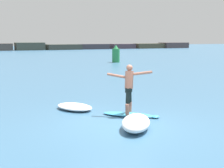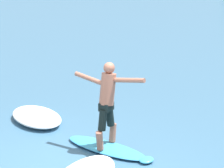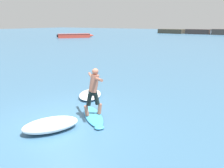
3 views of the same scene
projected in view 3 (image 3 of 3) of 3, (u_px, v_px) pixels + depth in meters
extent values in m
plane|color=#386282|center=(63.00, 121.00, 7.39)|extent=(200.00, 200.00, 0.00)
cube|color=#464135|center=(172.00, 31.00, 65.85)|extent=(7.44, 4.59, 1.24)
cube|color=#413734|center=(198.00, 32.00, 61.95)|extent=(6.35, 3.30, 1.32)
ellipsoid|color=#399AC6|center=(93.00, 116.00, 7.71)|extent=(1.75, 1.62, 0.10)
ellipsoid|color=#399AC6|center=(99.00, 128.00, 6.86)|extent=(0.40, 0.40, 0.08)
ellipsoid|color=#2870B2|center=(93.00, 116.00, 7.71)|extent=(1.76, 1.64, 0.04)
cone|color=black|center=(89.00, 111.00, 8.43)|extent=(0.07, 0.07, 0.14)
cone|color=black|center=(86.00, 113.00, 8.27)|extent=(0.07, 0.07, 0.14)
cone|color=black|center=(94.00, 112.00, 8.36)|extent=(0.07, 0.07, 0.14)
cylinder|color=#9D614D|center=(100.00, 109.00, 7.73)|extent=(0.21, 0.22, 0.38)
cylinder|color=black|center=(96.00, 99.00, 7.59)|extent=(0.25, 0.26, 0.42)
cylinder|color=#9D614D|center=(87.00, 111.00, 7.57)|extent=(0.21, 0.22, 0.38)
cylinder|color=black|center=(89.00, 100.00, 7.50)|extent=(0.25, 0.26, 0.42)
cube|color=black|center=(93.00, 93.00, 7.48)|extent=(0.32, 0.33, 0.16)
cylinder|color=#9D614D|center=(94.00, 83.00, 7.41)|extent=(0.45, 0.47, 0.64)
sphere|color=#9D614D|center=(95.00, 71.00, 7.31)|extent=(0.22, 0.22, 0.22)
cylinder|color=#9D614D|center=(91.00, 76.00, 7.80)|extent=(0.57, 0.47, 0.20)
cylinder|color=#9D614D|center=(99.00, 79.00, 6.94)|extent=(0.57, 0.46, 0.19)
cube|color=#C63E30|center=(74.00, 36.00, 46.83)|extent=(5.66, 6.25, 0.84)
cone|color=#C63E30|center=(91.00, 35.00, 47.92)|extent=(1.40, 1.44, 0.84)
cube|color=black|center=(74.00, 34.00, 46.73)|extent=(5.65, 6.23, 0.08)
cube|color=black|center=(57.00, 36.00, 45.82)|extent=(0.46, 0.45, 0.52)
ellipsoid|color=white|center=(90.00, 95.00, 9.78)|extent=(1.56, 1.79, 0.22)
ellipsoid|color=white|center=(51.00, 125.00, 6.71)|extent=(1.59, 1.87, 0.39)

